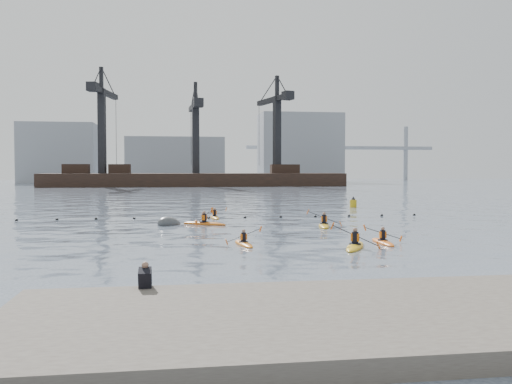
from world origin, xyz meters
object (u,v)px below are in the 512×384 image
Objects in this scene: kayaker_1 at (355,246)px; nav_buoy at (353,203)px; mooring_buoy at (169,225)px; kayaker_5 at (215,217)px; kayaker_2 at (204,223)px; kayaker_4 at (383,241)px; kayaker_3 at (324,225)px; kayaker_0 at (244,243)px.

nav_buoy is (9.55, 28.80, 0.29)m from kayaker_1.
mooring_buoy is at bearing 152.40° from kayaker_1.
kayaker_1 reaches higher than kayaker_5.
kayaker_2 reaches higher than nav_buoy.
kayaker_4 is 28.36m from nav_buoy.
kayaker_2 is 1.10× the size of kayaker_5.
kayaker_2 is at bearing 176.12° from kayaker_3.
kayaker_2 reaches higher than kayaker_5.
kayaker_5 is (-0.44, 16.06, 0.00)m from kayaker_0.
kayaker_0 is 30.81m from nav_buoy.
kayaker_2 is 2.54m from mooring_buoy.
kayaker_2 is 0.92× the size of kayaker_3.
kayaker_0 is 2.24× the size of nav_buoy.
kayaker_2 is (-7.05, 12.88, -0.00)m from kayaker_1.
kayaker_5 is 18.90m from nav_buoy.
kayaker_4 is at bearing -45.32° from mooring_buoy.
kayaker_0 is at bearing -119.25° from nav_buoy.
kayaker_0 is 0.82× the size of kayaker_3.
kayaker_1 is 1.08× the size of kayaker_2.
kayaker_2 is 23.00m from nav_buoy.
kayaker_1 is 1.60× the size of mooring_buoy.
kayaker_3 is at bearing -73.75° from kayaker_2.
kayaker_1 is at bearing -54.08° from mooring_buoy.
kayaker_3 reaches higher than nav_buoy.
kayaker_4 is at bearing -108.32° from kayaker_2.
mooring_buoy is at bearing 178.25° from kayaker_3.
kayaker_5 is at bearing -145.09° from nav_buoy.
mooring_buoy is 24.67m from nav_buoy.
nav_buoy is at bearing 78.75° from kayaker_3.
kayaker_1 reaches higher than kayaker_0.
mooring_buoy is (-2.52, 0.33, -0.11)m from kayaker_2.
nav_buoy reaches higher than kayaker_4.
kayaker_3 is at bearing 43.43° from kayaker_0.
kayaker_0 is 10.81m from kayaker_3.
kayaker_4 is (7.57, -0.47, 0.01)m from kayaker_0.
nav_buoy is (16.60, 15.92, 0.30)m from kayaker_2.
nav_buoy is at bearing 98.14° from kayaker_1.
kayaker_3 reaches higher than kayaker_0.
kayaker_3 is 1.20× the size of kayaker_5.
kayaker_1 reaches higher than kayaker_2.
kayaker_3 is (6.75, 8.44, 0.02)m from kayaker_0.
kayaker_0 reaches higher than kayaker_5.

